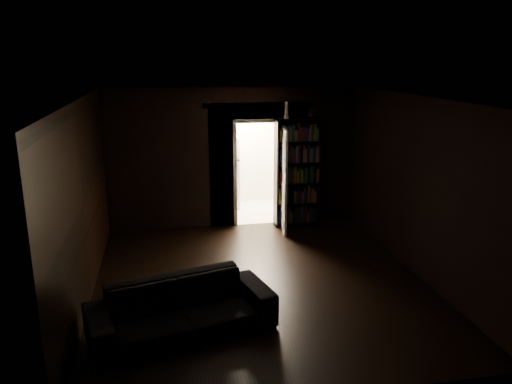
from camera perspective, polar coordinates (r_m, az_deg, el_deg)
ground at (r=7.82m, az=0.49°, el=-10.29°), size 5.50×5.50×0.00m
room_walls at (r=8.28m, az=-0.96°, el=3.49°), size 5.02×5.61×2.84m
kitchen_alcove at (r=11.16m, az=-0.77°, el=4.13°), size 2.20×1.80×2.60m
sofa at (r=6.42m, az=-8.51°, el=-12.18°), size 2.46×1.55×0.88m
bookshelf at (r=10.08m, az=4.72°, el=2.21°), size 0.95×0.63×2.20m
refrigerator at (r=11.39m, az=-3.95°, el=2.34°), size 0.83×0.78×1.65m
door at (r=9.79m, az=3.19°, el=1.39°), size 0.16×0.85×2.05m
figurine at (r=9.78m, az=3.50°, el=9.36°), size 0.13×0.13×0.33m
bottles at (r=11.13m, az=-3.75°, el=7.01°), size 0.61×0.25×0.25m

